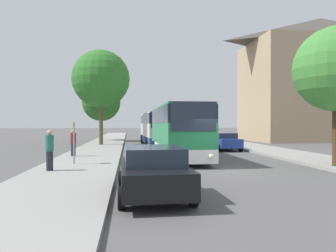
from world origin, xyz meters
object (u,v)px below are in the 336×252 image
at_px(pedestrian_waiting_far, 73,143).
at_px(tree_left_near, 101,102).
at_px(bus_stop_sign, 74,138).
at_px(bus_front, 177,131).
at_px(bus_middle, 157,128).
at_px(parked_car_right_near, 226,141).
at_px(tree_left_far, 101,79).
at_px(parked_car_left_curb, 153,171).
at_px(pedestrian_waiting_near, 50,150).

height_order(pedestrian_waiting_far, tree_left_near, tree_left_near).
distance_m(bus_stop_sign, tree_left_near, 25.22).
distance_m(bus_front, bus_stop_sign, 6.96).
bearing_deg(bus_middle, bus_front, -90.71).
bearing_deg(bus_front, parked_car_right_near, 48.85).
bearing_deg(bus_stop_sign, pedestrian_waiting_far, 99.76).
distance_m(bus_middle, tree_left_near, 11.13).
relative_size(bus_front, tree_left_far, 1.15).
bearing_deg(parked_car_right_near, bus_front, 49.41).
distance_m(bus_middle, parked_car_left_curb, 24.09).
height_order(bus_stop_sign, pedestrian_waiting_far, bus_stop_sign).
height_order(bus_front, tree_left_near, tree_left_near).
distance_m(parked_car_right_near, tree_left_near, 20.07).
relative_size(bus_middle, pedestrian_waiting_far, 6.43).
distance_m(bus_stop_sign, pedestrian_waiting_near, 2.52).
height_order(bus_front, pedestrian_waiting_far, bus_front).
bearing_deg(tree_left_near, parked_car_right_near, -53.72).
bearing_deg(parked_car_left_curb, bus_middle, 83.45).
xyz_separation_m(pedestrian_waiting_far, tree_left_near, (0.12, 20.78, 3.99)).
distance_m(pedestrian_waiting_far, tree_left_far, 13.13).
bearing_deg(parked_car_right_near, pedestrian_waiting_far, 23.64).
bearing_deg(pedestrian_waiting_far, parked_car_right_near, -154.13).
xyz_separation_m(bus_middle, tree_left_near, (-6.37, 8.53, 3.22)).
distance_m(parked_car_right_near, pedestrian_waiting_far, 12.74).
height_order(bus_front, bus_stop_sign, bus_front).
distance_m(parked_car_left_curb, bus_stop_sign, 8.39).
bearing_deg(tree_left_near, pedestrian_waiting_far, -90.32).
bearing_deg(pedestrian_waiting_near, tree_left_near, 81.26).
bearing_deg(bus_front, pedestrian_waiting_near, -138.70).
xyz_separation_m(bus_middle, pedestrian_waiting_far, (-6.49, -12.25, -0.77)).
height_order(parked_car_right_near, tree_left_near, tree_left_near).
distance_m(bus_middle, pedestrian_waiting_near, 19.91).
bearing_deg(tree_left_far, parked_car_right_near, -31.93).
xyz_separation_m(parked_car_left_curb, tree_left_near, (-4.21, 32.51, 4.20)).
distance_m(pedestrian_waiting_near, tree_left_near, 27.64).
relative_size(bus_middle, bus_stop_sign, 5.05).
height_order(parked_car_left_curb, tree_left_near, tree_left_near).
relative_size(bus_middle, parked_car_left_curb, 2.41).
distance_m(bus_middle, pedestrian_waiting_far, 13.88).
distance_m(bus_front, bus_middle, 12.96).
distance_m(bus_front, pedestrian_waiting_near, 8.94).
height_order(pedestrian_waiting_far, tree_left_far, tree_left_far).
xyz_separation_m(bus_middle, pedestrian_waiting_near, (-6.45, -18.82, -0.71)).
xyz_separation_m(pedestrian_waiting_near, tree_left_near, (0.08, 27.36, 3.93)).
height_order(parked_car_right_near, bus_stop_sign, bus_stop_sign).
distance_m(parked_car_right_near, bus_stop_sign, 14.34).
xyz_separation_m(parked_car_right_near, bus_stop_sign, (-11.01, -9.15, 0.75)).
relative_size(bus_middle, tree_left_far, 1.17).
bearing_deg(parked_car_right_near, bus_middle, -53.60).
distance_m(parked_car_right_near, pedestrian_waiting_near, 16.43).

